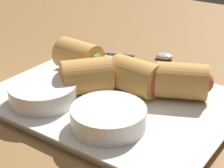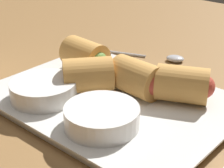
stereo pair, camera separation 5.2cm
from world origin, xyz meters
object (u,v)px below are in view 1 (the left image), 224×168
Objects in this scene: dipping_bowl_far at (43,92)px; serving_plate at (112,101)px; spoon at (149,55)px; dipping_bowl_near at (108,117)px.

serving_plate is at bearing -136.76° from dipping_bowl_far.
spoon is (-2.26, -26.63, -2.47)cm from dipping_bowl_far.
serving_plate is at bearing -58.05° from dipping_bowl_near.
dipping_bowl_far is at bearing -0.21° from dipping_bowl_near.
serving_plate is 1.79× the size of spoon.
dipping_bowl_far is 0.50× the size of spoon.
dipping_bowl_near is at bearing 121.95° from serving_plate.
dipping_bowl_near is at bearing 179.79° from dipping_bowl_far.
serving_plate is 8.40cm from dipping_bowl_near.
dipping_bowl_far is at bearing 43.24° from serving_plate.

